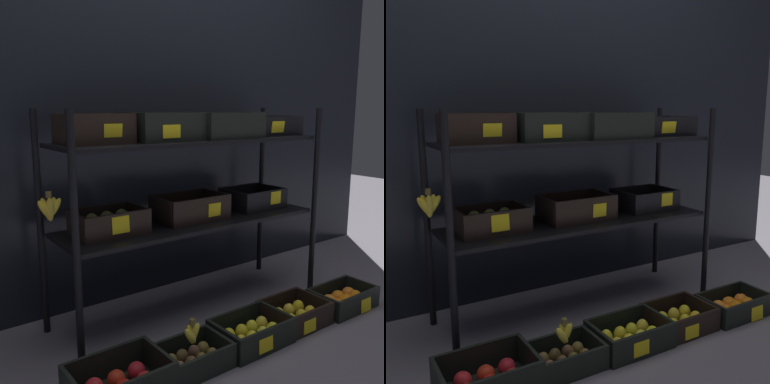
# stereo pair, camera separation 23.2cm
# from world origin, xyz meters

# --- Properties ---
(ground_plane) EXTENTS (10.00, 10.00, 0.00)m
(ground_plane) POSITION_xyz_m (0.00, 0.00, 0.00)
(ground_plane) COLOR slate
(storefront_wall) EXTENTS (3.85, 0.12, 2.18)m
(storefront_wall) POSITION_xyz_m (0.00, 0.42, 1.09)
(storefront_wall) COLOR black
(storefront_wall) RESTS_ON ground_plane
(display_rack) EXTENTS (1.57, 0.47, 1.08)m
(display_rack) POSITION_xyz_m (-0.01, 0.00, 0.74)
(display_rack) COLOR black
(display_rack) RESTS_ON ground_plane
(crate_ground_apple_red) EXTENTS (0.38, 0.26, 0.13)m
(crate_ground_apple_red) POSITION_xyz_m (-0.67, -0.44, 0.05)
(crate_ground_apple_red) COLOR black
(crate_ground_apple_red) RESTS_ON ground_plane
(crate_ground_kiwi) EXTENTS (0.31, 0.22, 0.11)m
(crate_ground_kiwi) POSITION_xyz_m (-0.34, -0.46, 0.04)
(crate_ground_kiwi) COLOR black
(crate_ground_kiwi) RESTS_ON ground_plane
(crate_ground_lemon) EXTENTS (0.36, 0.25, 0.12)m
(crate_ground_lemon) POSITION_xyz_m (0.01, -0.46, 0.05)
(crate_ground_lemon) COLOR black
(crate_ground_lemon) RESTS_ON ground_plane
(crate_ground_right_lemon) EXTENTS (0.31, 0.26, 0.12)m
(crate_ground_right_lemon) POSITION_xyz_m (0.32, -0.45, 0.05)
(crate_ground_right_lemon) COLOR black
(crate_ground_right_lemon) RESTS_ON ground_plane
(crate_ground_orange) EXTENTS (0.36, 0.23, 0.11)m
(crate_ground_orange) POSITION_xyz_m (0.67, -0.48, 0.05)
(crate_ground_orange) COLOR black
(crate_ground_orange) RESTS_ON ground_plane
(banana_bunch_loose) EXTENTS (0.10, 0.04, 0.11)m
(banana_bunch_loose) POSITION_xyz_m (-0.34, -0.46, 0.16)
(banana_bunch_loose) COLOR brown
(banana_bunch_loose) RESTS_ON crate_ground_kiwi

